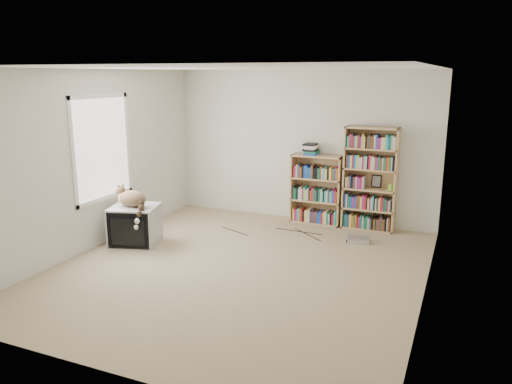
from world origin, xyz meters
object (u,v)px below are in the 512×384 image
at_px(crt_tv, 135,225).
at_px(dvd_player, 359,240).
at_px(bookcase_tall, 370,181).
at_px(cat, 133,201).
at_px(bookcase_short, 317,192).

relative_size(crt_tv, dvd_player, 2.48).
xyz_separation_m(bookcase_tall, dvd_player, (0.01, -0.73, -0.75)).
height_order(cat, bookcase_short, bookcase_short).
xyz_separation_m(crt_tv, bookcase_tall, (2.99, 2.07, 0.50)).
bearing_deg(dvd_player, bookcase_short, 130.19).
distance_m(crt_tv, dvd_player, 3.29).
bearing_deg(dvd_player, bookcase_tall, 80.65).
bearing_deg(crt_tv, bookcase_short, 27.79).
distance_m(cat, bookcase_short, 2.99).
xyz_separation_m(crt_tv, cat, (0.03, -0.06, 0.37)).
bearing_deg(dvd_player, crt_tv, -165.64).
xyz_separation_m(bookcase_short, dvd_player, (0.87, -0.73, -0.49)).
xyz_separation_m(cat, bookcase_short, (2.09, 2.14, -0.13)).
distance_m(bookcase_tall, bookcase_short, 0.91).
bearing_deg(cat, bookcase_short, 48.46).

